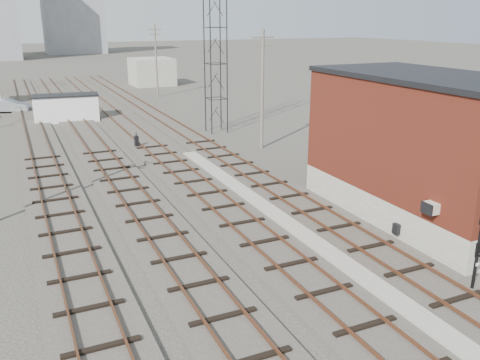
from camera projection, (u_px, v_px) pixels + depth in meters
ground at (105, 98)px, 65.19m from camera, size 320.00×320.00×0.00m
track_right at (171, 125)px, 47.92m from camera, size 3.20×90.00×0.39m
track_mid_right at (129, 129)px, 46.35m from camera, size 3.20×90.00×0.39m
track_mid_left at (84, 133)px, 44.78m from camera, size 3.20×90.00×0.39m
track_left at (36, 137)px, 43.20m from camera, size 3.20×90.00×0.39m
platform_curb at (280, 220)px, 25.44m from camera, size 0.90×28.00×0.26m
brick_building at (424, 147)px, 25.39m from camera, size 6.54×12.20×7.22m
lattice_tower at (215, 46)px, 43.38m from camera, size 1.60×1.60×15.00m
utility_pole_right_a at (262, 87)px, 38.52m from camera, size 1.80×0.24×9.00m
utility_pole_right_b at (156, 59)px, 64.54m from camera, size 1.80×0.24×9.00m
apartment_right at (72, 6)px, 142.44m from camera, size 16.00×12.00×26.00m
shed_right at (152, 72)px, 76.79m from camera, size 6.00×6.00×4.00m
switch_stand at (137, 141)px, 39.59m from camera, size 0.33×0.33×1.22m
site_trailer at (67, 108)px, 50.01m from camera, size 6.47×3.32×2.62m
car_silver at (8, 106)px, 54.77m from camera, size 4.75×2.76×1.48m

